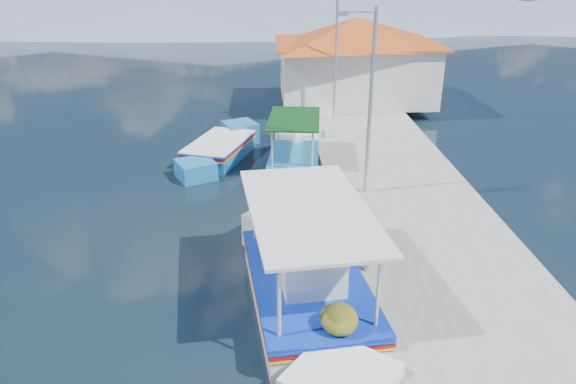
{
  "coord_description": "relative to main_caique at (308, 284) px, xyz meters",
  "views": [
    {
      "loc": [
        1.28,
        -14.76,
        7.88
      ],
      "look_at": [
        1.9,
        0.24,
        1.3
      ],
      "focal_mm": 33.73,
      "sensor_mm": 36.0,
      "label": 1
    }
  ],
  "objects": [
    {
      "name": "lamp_post_near",
      "position": [
        2.29,
        5.67,
        3.28
      ],
      "size": [
        1.21,
        0.14,
        6.0
      ],
      "color": "#A5A8AD",
      "rests_on": "quay"
    },
    {
      "name": "lamp_post_far",
      "position": [
        2.29,
        14.67,
        3.28
      ],
      "size": [
        1.21,
        0.14,
        6.0
      ],
      "color": "#A5A8AD",
      "rests_on": "quay"
    },
    {
      "name": "caique_blue_hull",
      "position": [
        -2.95,
        10.62,
        -0.25
      ],
      "size": [
        3.32,
        6.24,
        1.17
      ],
      "rotation": [
        0.0,
        0.0,
        0.33
      ],
      "color": "#1B66A3",
      "rests_on": "ground"
    },
    {
      "name": "harbor_building",
      "position": [
        3.98,
        18.67,
        2.2
      ],
      "size": [
        10.49,
        10.49,
        4.4
      ],
      "color": "silver",
      "rests_on": "quay"
    },
    {
      "name": "main_caique",
      "position": [
        0.0,
        0.0,
        0.0
      ],
      "size": [
        3.35,
        8.94,
        2.97
      ],
      "rotation": [
        0.0,
        0.0,
        -0.13
      ],
      "color": "white",
      "rests_on": "ground"
    },
    {
      "name": "ground",
      "position": [
        -2.21,
        3.67,
        -0.57
      ],
      "size": [
        160.0,
        160.0,
        0.0
      ],
      "primitive_type": "plane",
      "color": "black",
      "rests_on": "ground"
    },
    {
      "name": "quay",
      "position": [
        3.69,
        9.67,
        -0.32
      ],
      "size": [
        5.0,
        44.0,
        0.5
      ],
      "primitive_type": "cube",
      "color": "#A09F96",
      "rests_on": "ground"
    },
    {
      "name": "mountain_ridge",
      "position": [
        4.33,
        59.67,
        1.47
      ],
      "size": [
        171.4,
        96.0,
        5.5
      ],
      "color": "gray",
      "rests_on": "ground"
    },
    {
      "name": "caique_green_canopy",
      "position": [
        0.13,
        9.11,
        -0.21
      ],
      "size": [
        2.32,
        6.37,
        2.4
      ],
      "rotation": [
        0.0,
        0.0,
        0.1
      ],
      "color": "white",
      "rests_on": "ground"
    },
    {
      "name": "bollards",
      "position": [
        1.59,
        8.92,
        0.08
      ],
      "size": [
        0.2,
        17.2,
        0.3
      ],
      "color": "#A5A8AD",
      "rests_on": "quay"
    }
  ]
}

